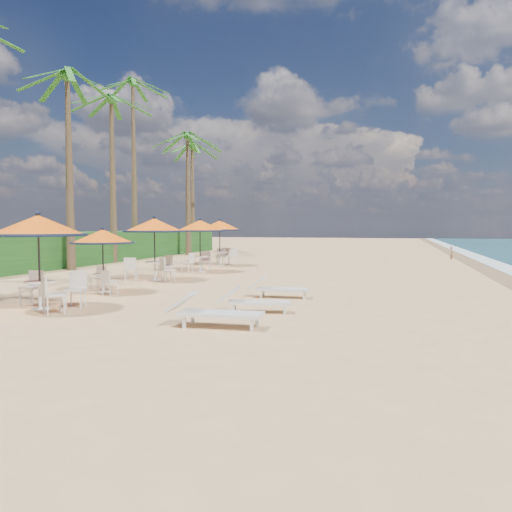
# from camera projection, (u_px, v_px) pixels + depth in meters

# --- Properties ---
(ground) EXTENTS (160.00, 160.00, 0.00)m
(ground) POSITION_uv_depth(u_px,v_px,m) (222.00, 317.00, 11.82)
(ground) COLOR tan
(ground) RESTS_ON ground
(scrub_hedge) EXTENTS (3.00, 40.00, 1.80)m
(scrub_hedge) POSITION_uv_depth(u_px,v_px,m) (49.00, 250.00, 25.99)
(scrub_hedge) COLOR #194716
(scrub_hedge) RESTS_ON ground
(station_0) EXTENTS (2.43, 2.43, 2.53)m
(station_0) POSITION_uv_depth(u_px,v_px,m) (41.00, 237.00, 12.74)
(station_0) COLOR black
(station_0) RESTS_ON ground
(station_1) EXTENTS (2.04, 2.04, 2.13)m
(station_1) POSITION_uv_depth(u_px,v_px,m) (102.00, 244.00, 16.02)
(station_1) COLOR black
(station_1) RESTS_ON ground
(station_2) EXTENTS (2.45, 2.49, 2.56)m
(station_2) POSITION_uv_depth(u_px,v_px,m) (154.00, 233.00, 19.63)
(station_2) COLOR black
(station_2) RESTS_ON ground
(station_3) EXTENTS (2.43, 2.43, 2.54)m
(station_3) POSITION_uv_depth(u_px,v_px,m) (200.00, 231.00, 23.31)
(station_3) COLOR black
(station_3) RESTS_ON ground
(station_4) EXTENTS (2.45, 2.49, 2.56)m
(station_4) POSITION_uv_depth(u_px,v_px,m) (221.00, 231.00, 27.14)
(station_4) COLOR black
(station_4) RESTS_ON ground
(lounger_near) EXTENTS (2.10, 0.76, 0.74)m
(lounger_near) POSITION_uv_depth(u_px,v_px,m) (211.00, 311.00, 10.57)
(lounger_near) COLOR silver
(lounger_near) RESTS_ON ground
(lounger_mid) EXTENTS (1.86, 0.94, 0.64)m
(lounger_mid) POSITION_uv_depth(u_px,v_px,m) (252.00, 301.00, 12.36)
(lounger_mid) COLOR silver
(lounger_mid) RESTS_ON ground
(lounger_far) EXTENTS (1.84, 0.71, 0.64)m
(lounger_far) POSITION_uv_depth(u_px,v_px,m) (277.00, 288.00, 14.94)
(lounger_far) COLOR silver
(lounger_far) RESTS_ON ground
(palm_3) EXTENTS (5.00, 5.00, 9.57)m
(palm_3) POSITION_uv_depth(u_px,v_px,m) (67.00, 88.00, 23.79)
(palm_3) COLOR brown
(palm_3) RESTS_ON ground
(palm_4) EXTENTS (5.00, 5.00, 9.74)m
(palm_4) POSITION_uv_depth(u_px,v_px,m) (111.00, 109.00, 28.88)
(palm_4) COLOR brown
(palm_4) RESTS_ON ground
(palm_5) EXTENTS (5.00, 5.00, 12.18)m
(palm_5) POSITION_uv_depth(u_px,v_px,m) (133.00, 94.00, 33.99)
(palm_5) COLOR brown
(palm_5) RESTS_ON ground
(palm_6) EXTENTS (5.00, 5.00, 8.96)m
(palm_6) POSITION_uv_depth(u_px,v_px,m) (188.00, 144.00, 36.44)
(palm_6) COLOR brown
(palm_6) RESTS_ON ground
(palm_7) EXTENTS (5.00, 5.00, 8.93)m
(palm_7) POSITION_uv_depth(u_px,v_px,m) (192.00, 153.00, 40.85)
(palm_7) COLOR brown
(palm_7) RESTS_ON ground
(person) EXTENTS (0.33, 0.39, 0.91)m
(person) POSITION_uv_depth(u_px,v_px,m) (452.00, 253.00, 31.41)
(person) COLOR #99664D
(person) RESTS_ON ground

